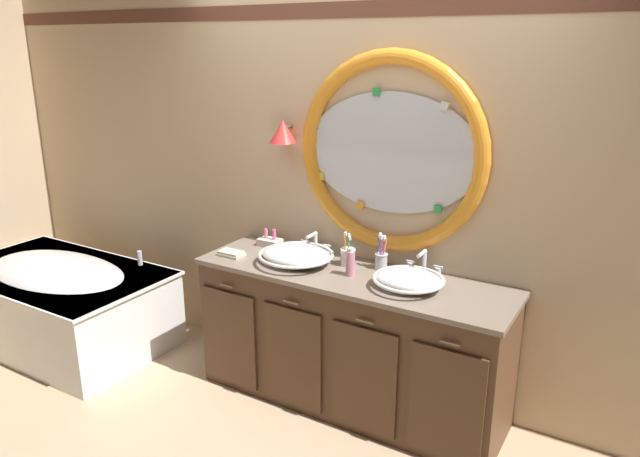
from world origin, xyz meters
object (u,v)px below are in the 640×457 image
Objects in this scene: bathtub at (60,298)px; toothbrush_holder_left at (348,256)px; toiletry_basket at (270,242)px; folded_hand_towel at (231,254)px; toothbrush_holder_right at (381,259)px; soap_dispenser at (350,263)px; sink_basin_left at (296,255)px; sink_basin_right at (409,279)px.

bathtub is 7.51× the size of toothbrush_holder_left.
bathtub is 10.63× the size of toiletry_basket.
toiletry_basket reaches higher than folded_hand_towel.
bathtub is at bearing -168.96° from folded_hand_towel.
soap_dispenser is at bearing -119.38° from toothbrush_holder_right.
toothbrush_holder_right is at bearing 60.62° from soap_dispenser.
bathtub is at bearing -170.50° from soap_dispenser.
toothbrush_holder_right is 0.22m from soap_dispenser.
sink_basin_left is 0.32m from toothbrush_holder_left.
soap_dispenser is (-0.36, -0.00, 0.03)m from sink_basin_right.
toothbrush_holder_right reaches higher than soap_dispenser.
toothbrush_holder_right is (0.48, 0.19, 0.00)m from sink_basin_left.
toiletry_basket is (1.52, 0.56, 0.54)m from bathtub.
toothbrush_holder_left is 0.97× the size of toothbrush_holder_right.
toiletry_basket is at bearing 175.42° from toothbrush_holder_left.
toothbrush_holder_right is 0.95m from folded_hand_towel.
sink_basin_left is 0.44m from folded_hand_towel.
sink_basin_left is at bearing -153.73° from toothbrush_holder_left.
toiletry_basket is (-0.61, 0.05, -0.03)m from toothbrush_holder_left.
sink_basin_left is at bearing -158.53° from toothbrush_holder_right.
toiletry_basket reaches higher than sink_basin_left.
sink_basin_left is 0.38m from toiletry_basket.
sink_basin_left is 2.14× the size of toothbrush_holder_left.
toothbrush_holder_right is 1.26× the size of soap_dispenser.
soap_dispenser is at bearing -56.98° from toothbrush_holder_left.
toothbrush_holder_right reaches higher than sink_basin_left.
toothbrush_holder_left is at bearing 26.27° from sink_basin_left.
bathtub is 2.33m from soap_dispenser.
sink_basin_right is 0.47m from toothbrush_holder_left.
toothbrush_holder_right is 1.35× the size of folded_hand_towel.
folded_hand_towel is at bearing 11.04° from bathtub.
folded_hand_towel is (1.42, 0.28, 0.53)m from bathtub.
sink_basin_right is 1.17m from folded_hand_towel.
bathtub is at bearing -159.74° from toiletry_basket.
toiletry_basket is at bearing 164.89° from soap_dispenser.
bathtub is 3.51× the size of sink_basin_left.
sink_basin_right is 2.26× the size of soap_dispenser.
soap_dispenser is (-0.11, -0.19, 0.02)m from toothbrush_holder_right.
soap_dispenser reaches higher than bathtub.
soap_dispenser is 0.81m from folded_hand_towel.
folded_hand_towel is 0.30m from toiletry_basket.
soap_dispenser reaches higher than folded_hand_towel.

